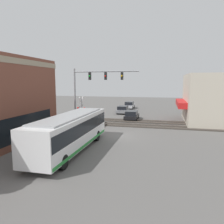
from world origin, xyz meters
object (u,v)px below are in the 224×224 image
Objects in this scene: parked_car_grey at (123,110)px; parked_car_silver at (129,105)px; crossing_signal at (81,108)px; pedestrian_at_crossing at (84,120)px; city_bus at (71,131)px; parked_car_black at (132,115)px.

parked_car_silver is at bearing 0.00° from parked_car_grey.
parked_car_silver is (19.89, -3.12, -1.61)m from crossing_signal.
crossing_signal is 1.63m from pedestrian_at_crossing.
crossing_signal is at bearing 17.12° from city_bus.
city_bus is at bearing 180.00° from parked_car_grey.
city_bus reaches higher than pedestrian_at_crossing.
parked_car_grey is (6.41, 2.60, 0.00)m from parked_car_black.
city_bus is at bearing -165.10° from pedestrian_at_crossing.
parked_car_silver is (7.38, 0.00, 0.05)m from parked_car_grey.
crossing_signal reaches higher than city_bus.
pedestrian_at_crossing is (-6.64, 5.15, 0.23)m from parked_car_black.
crossing_signal reaches higher than parked_car_silver.
city_bus is 10.61m from crossing_signal.
parked_car_black is at bearing -157.92° from parked_car_grey.
parked_car_grey is (12.50, -3.12, -1.66)m from crossing_signal.
pedestrian_at_crossing is at bearing 142.21° from parked_car_black.
parked_car_grey is 7.38m from parked_car_silver.
crossing_signal is 8.52m from parked_car_black.
pedestrian_at_crossing is at bearing 172.89° from parked_car_silver.
parked_car_black reaches higher than parked_car_grey.
parked_car_grey is 2.70× the size of pedestrian_at_crossing.
parked_car_grey is 1.02× the size of parked_car_silver.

